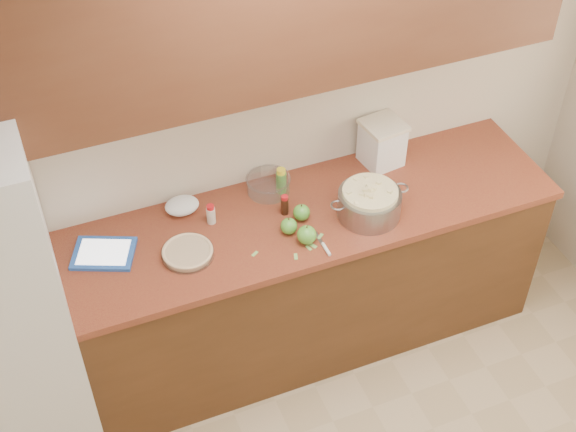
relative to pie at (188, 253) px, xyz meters
name	(u,v)px	position (x,y,z in m)	size (l,w,h in m)	color
room_shell	(465,422)	(0.53, -1.41, 0.36)	(3.60, 3.60, 3.60)	tan
counter_run	(290,282)	(0.53, 0.07, -0.48)	(2.64, 0.68, 0.92)	#4F2C16
upper_cabinets	(277,5)	(0.53, 0.22, 1.01)	(2.60, 0.34, 0.70)	#522C19
pie	(188,253)	(0.00, 0.00, 0.00)	(0.24, 0.24, 0.04)	silver
colander	(369,203)	(0.88, -0.06, 0.05)	(0.40, 0.30, 0.15)	gray
flour_canister	(382,143)	(1.11, 0.28, 0.10)	(0.22, 0.22, 0.24)	white
tablet	(104,253)	(-0.35, 0.15, -0.01)	(0.33, 0.30, 0.02)	#2453AC
paring_knife	(325,247)	(0.59, -0.19, -0.01)	(0.02, 0.17, 0.02)	gray
lemon_bottle	(281,181)	(0.56, 0.25, 0.05)	(0.05, 0.05, 0.14)	#4C8C38
cinnamon_shaker	(211,214)	(0.17, 0.17, 0.03)	(0.04, 0.04, 0.10)	beige
vanilla_bottle	(285,205)	(0.51, 0.10, 0.03)	(0.04, 0.04, 0.11)	black
mixing_bowl	(268,184)	(0.50, 0.28, 0.02)	(0.22, 0.22, 0.08)	silver
paper_towel	(182,206)	(0.06, 0.30, 0.01)	(0.16, 0.13, 0.07)	white
apple_left	(289,226)	(0.48, -0.03, 0.02)	(0.08, 0.08, 0.09)	#519F31
apple_center	(302,212)	(0.57, 0.03, 0.02)	(0.08, 0.08, 0.09)	#519F31
apple_front	(307,235)	(0.53, -0.12, 0.03)	(0.09, 0.09, 0.10)	#519F31
peel_a	(296,257)	(0.45, -0.19, -0.02)	(0.04, 0.02, 0.00)	#7FB357
peel_b	(320,236)	(0.61, -0.11, -0.02)	(0.04, 0.02, 0.00)	#7FB357
peel_c	(255,254)	(0.28, -0.10, -0.02)	(0.04, 0.01, 0.00)	#7FB357
peel_d	(312,245)	(0.55, -0.15, -0.02)	(0.05, 0.02, 0.00)	#7FB357
peel_e	(348,218)	(0.78, -0.05, -0.02)	(0.03, 0.01, 0.00)	#7FB357
peel_f	(309,248)	(0.53, -0.16, -0.02)	(0.04, 0.01, 0.00)	#7FB357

